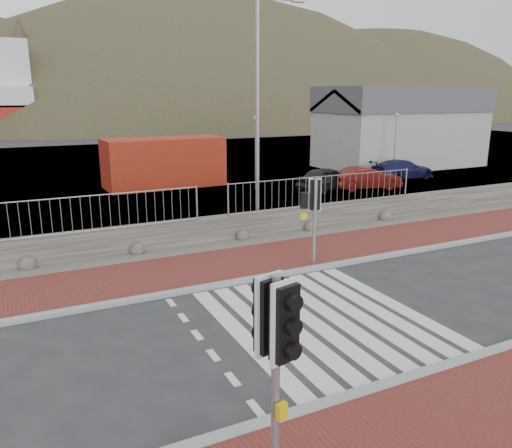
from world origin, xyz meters
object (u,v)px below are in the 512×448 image
car_b (367,178)px  car_c (402,169)px  streetlight (261,104)px  car_a (327,179)px  shipping_container (164,162)px  traffic_signal_far (314,203)px  traffic_signal_near (276,335)px

car_b → car_c: size_ratio=0.91×
streetlight → car_a: size_ratio=2.25×
shipping_container → car_c: shipping_container is taller
traffic_signal_far → shipping_container: shipping_container is taller
traffic_signal_far → car_c: bearing=-117.7°
traffic_signal_near → streetlight: size_ratio=0.35×
car_a → traffic_signal_far: bearing=129.3°
car_c → shipping_container: bearing=74.7°
streetlight → car_b: streetlight is taller
traffic_signal_near → shipping_container: traffic_signal_near is taller
traffic_signal_far → car_c: traffic_signal_far is taller
traffic_signal_near → car_b: size_ratio=0.78×
shipping_container → car_b: size_ratio=1.75×
shipping_container → car_a: 9.51m
traffic_signal_far → car_c: (14.12, 11.65, -1.39)m
streetlight → shipping_container: (-0.74, 11.19, -3.49)m
traffic_signal_near → car_a: (12.98, 18.00, -1.54)m
traffic_signal_far → car_c: 18.36m
traffic_signal_far → streetlight: 5.46m
shipping_container → car_c: bearing=-18.2°
streetlight → car_b: (9.26, 5.08, -4.26)m
traffic_signal_near → car_a: traffic_signal_near is taller
traffic_signal_far → car_a: bearing=-103.1°
car_a → car_b: (2.14, -0.81, -0.02)m
traffic_signal_near → traffic_signal_far: bearing=40.7°
shipping_container → traffic_signal_near: bearing=-104.5°
traffic_signal_near → shipping_container: bearing=63.9°
car_b → car_c: 4.79m
car_a → streetlight: bearing=114.8°
car_b → shipping_container: bearing=71.8°
traffic_signal_far → car_a: size_ratio=0.72×
car_a → car_c: bearing=-94.8°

